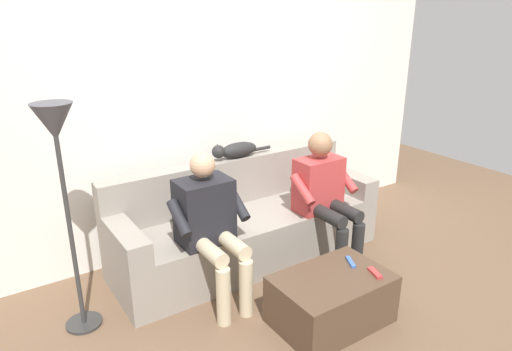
{
  "coord_description": "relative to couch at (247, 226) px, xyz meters",
  "views": [
    {
      "loc": [
        1.9,
        2.89,
        2.03
      ],
      "look_at": [
        0.0,
        0.03,
        0.79
      ],
      "focal_mm": 32.32,
      "sensor_mm": 36.0,
      "label": 1
    }
  ],
  "objects": [
    {
      "name": "remote_blue",
      "position": [
        -0.23,
        1.01,
        0.07
      ],
      "size": [
        0.09,
        0.14,
        0.02
      ],
      "primitive_type": "cube",
      "rotation": [
        0.0,
        0.0,
        4.26
      ],
      "color": "#3860B7",
      "rests_on": "coffee_table"
    },
    {
      "name": "cat_on_backrest",
      "position": [
        -0.05,
        -0.25,
        0.61
      ],
      "size": [
        0.58,
        0.14,
        0.14
      ],
      "color": "black",
      "rests_on": "couch"
    },
    {
      "name": "back_wall",
      "position": [
        0.0,
        -0.53,
        1.05
      ],
      "size": [
        5.05,
        0.06,
        2.67
      ],
      "primitive_type": "cube",
      "color": "silver",
      "rests_on": "ground"
    },
    {
      "name": "coffee_table",
      "position": [
        0.0,
        1.07,
        -0.11
      ],
      "size": [
        0.77,
        0.52,
        0.35
      ],
      "color": "#4C3828",
      "rests_on": "ground"
    },
    {
      "name": "ground_plane",
      "position": [
        0.0,
        0.71,
        -0.29
      ],
      "size": [
        8.0,
        8.0,
        0.0
      ],
      "primitive_type": "plane",
      "color": "brown"
    },
    {
      "name": "person_right_seated",
      "position": [
        0.53,
        0.34,
        0.33
      ],
      "size": [
        0.54,
        0.6,
        1.11
      ],
      "color": "black",
      "rests_on": "ground"
    },
    {
      "name": "person_left_seated",
      "position": [
        -0.53,
        0.37,
        0.33
      ],
      "size": [
        0.55,
        0.57,
        1.1
      ],
      "color": "#B23838",
      "rests_on": "ground"
    },
    {
      "name": "floor_lamp",
      "position": [
        1.43,
        0.16,
        0.97
      ],
      "size": [
        0.24,
        0.24,
        1.53
      ],
      "color": "#2D2D2D",
      "rests_on": "ground"
    },
    {
      "name": "couch",
      "position": [
        0.0,
        0.0,
        0.0
      ],
      "size": [
        2.31,
        0.73,
        0.83
      ],
      "color": "gray",
      "rests_on": "ground"
    },
    {
      "name": "remote_red",
      "position": [
        -0.26,
        1.2,
        0.07
      ],
      "size": [
        0.08,
        0.14,
        0.02
      ],
      "primitive_type": "cube",
      "rotation": [
        0.0,
        0.0,
        1.27
      ],
      "color": "#B73333",
      "rests_on": "coffee_table"
    }
  ]
}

